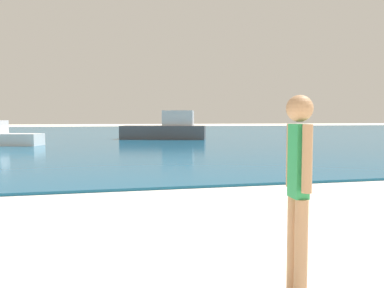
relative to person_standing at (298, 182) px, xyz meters
name	(u,v)px	position (x,y,z in m)	size (l,w,h in m)	color
water	(116,133)	(-0.09, 34.87, -0.90)	(160.00, 60.00, 0.06)	#14567F
person_standing	(298,182)	(0.00, 0.00, 0.00)	(0.22, 0.37, 1.63)	tan
boat_near	(2,137)	(-6.48, 18.82, -0.43)	(3.93, 2.33, 1.27)	white
boat_far	(167,129)	(2.72, 22.79, -0.22)	(5.81, 3.39, 1.88)	#4C4C51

